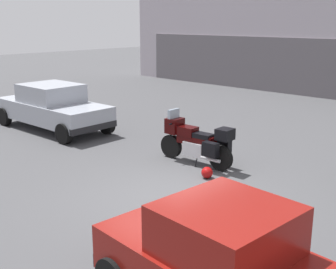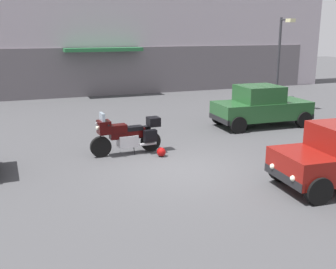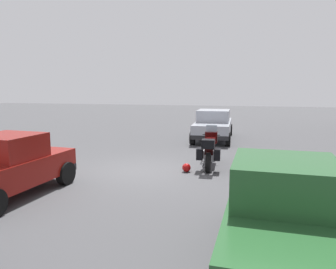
% 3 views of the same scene
% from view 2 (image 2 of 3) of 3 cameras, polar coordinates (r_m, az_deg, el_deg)
% --- Properties ---
extents(ground_plane, '(80.00, 80.00, 0.00)m').
position_cam_2_polar(ground_plane, '(11.23, 2.61, -4.97)').
color(ground_plane, '#424244').
extents(motorcycle, '(2.26, 0.78, 1.36)m').
position_cam_2_polar(motorcycle, '(12.53, -5.74, 0.01)').
color(motorcycle, black).
rests_on(motorcycle, ground).
extents(helmet, '(0.28, 0.28, 0.28)m').
position_cam_2_polar(helmet, '(12.32, -0.96, -2.49)').
color(helmet, '#990C0C').
rests_on(helmet, ground).
extents(car_hatchback_near, '(3.92, 1.90, 1.64)m').
position_cam_2_polar(car_hatchback_near, '(16.56, 12.97, 3.91)').
color(car_hatchback_near, '#235128').
rests_on(car_hatchback_near, ground).
extents(streetlamp_curbside, '(0.28, 0.94, 4.33)m').
position_cam_2_polar(streetlamp_curbside, '(20.22, 15.65, 10.91)').
color(streetlamp_curbside, '#2D2D33').
rests_on(streetlamp_curbside, ground).
extents(bollard_curbside, '(0.16, 0.16, 0.85)m').
position_cam_2_polar(bollard_curbside, '(19.48, 17.09, 4.11)').
color(bollard_curbside, '#333338').
rests_on(bollard_curbside, ground).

